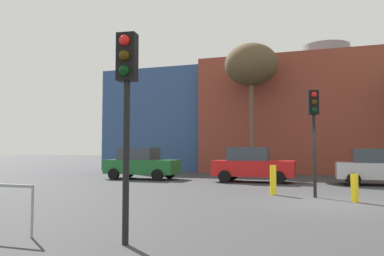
{
  "coord_description": "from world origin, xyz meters",
  "views": [
    {
      "loc": [
        -0.41,
        -12.96,
        1.71
      ],
      "look_at": [
        -6.63,
        6.04,
        2.91
      ],
      "focal_mm": 34.96,
      "sensor_mm": 36.0,
      "label": 1
    }
  ],
  "objects": [
    {
      "name": "parked_car_0",
      "position": [
        -10.25,
        7.36,
        0.93
      ],
      "size": [
        4.3,
        2.11,
        1.87
      ],
      "color": "#1E662D",
      "rests_on": "ground_plane"
    },
    {
      "name": "ground_plane",
      "position": [
        0.0,
        0.0,
        0.0
      ],
      "size": [
        200.0,
        200.0,
        0.0
      ],
      "primitive_type": "plane",
      "color": "#38383A"
    },
    {
      "name": "building_backdrop",
      "position": [
        0.71,
        21.34,
        4.4
      ],
      "size": [
        36.97,
        13.76,
        10.82
      ],
      "color": "brown",
      "rests_on": "ground_plane"
    },
    {
      "name": "parked_car_1",
      "position": [
        -3.61,
        7.36,
        0.93
      ],
      "size": [
        4.33,
        2.12,
        1.88
      ],
      "color": "red",
      "rests_on": "ground_plane"
    },
    {
      "name": "traffic_light_island",
      "position": [
        -0.4,
        1.41,
        2.88
      ],
      "size": [
        0.4,
        0.39,
        3.92
      ],
      "rotation": [
        0.0,
        0.0,
        -1.36
      ],
      "color": "black",
      "rests_on": "ground_plane"
    },
    {
      "name": "traffic_light_near_left",
      "position": [
        -3.7,
        -6.82,
        2.87
      ],
      "size": [
        0.38,
        0.38,
        3.9
      ],
      "rotation": [
        0.0,
        0.0,
        -1.46
      ],
      "color": "black",
      "rests_on": "ground_plane"
    },
    {
      "name": "bare_tree_1",
      "position": [
        -4.43,
        12.46,
        7.53
      ],
      "size": [
        3.64,
        3.64,
        9.07
      ],
      "color": "brown",
      "rests_on": "ground_plane"
    },
    {
      "name": "parked_car_2",
      "position": [
        2.62,
        7.36,
        0.89
      ],
      "size": [
        4.14,
        2.03,
        1.79
      ],
      "color": "silver",
      "rests_on": "ground_plane"
    },
    {
      "name": "bollard_yellow_2",
      "position": [
        -1.94,
        1.79,
        0.57
      ],
      "size": [
        0.24,
        0.24,
        1.13
      ],
      "primitive_type": "cylinder",
      "color": "yellow",
      "rests_on": "ground_plane"
    },
    {
      "name": "bollard_yellow_1",
      "position": [
        0.83,
        0.52,
        0.47
      ],
      "size": [
        0.24,
        0.24,
        0.94
      ],
      "primitive_type": "cylinder",
      "color": "yellow",
      "rests_on": "ground_plane"
    }
  ]
}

